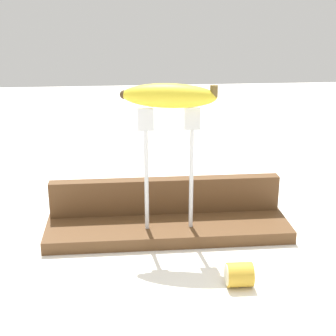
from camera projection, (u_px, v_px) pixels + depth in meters
ground_plane at (168, 234)px, 0.89m from camera, size 3.00×3.00×0.00m
wooden_board at (168, 228)px, 0.89m from camera, size 0.42×0.12×0.02m
board_backstop at (166, 195)px, 0.92m from camera, size 0.41×0.02×0.06m
fork_stand_center at (169, 159)px, 0.83m from camera, size 0.10×0.01×0.20m
banana_raised_center at (169, 96)px, 0.79m from camera, size 0.16×0.07×0.04m
banana_chunk_near at (239, 275)px, 0.73m from camera, size 0.04×0.04×0.04m
banana_chunk_far at (231, 188)px, 1.04m from camera, size 0.06×0.07×0.04m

